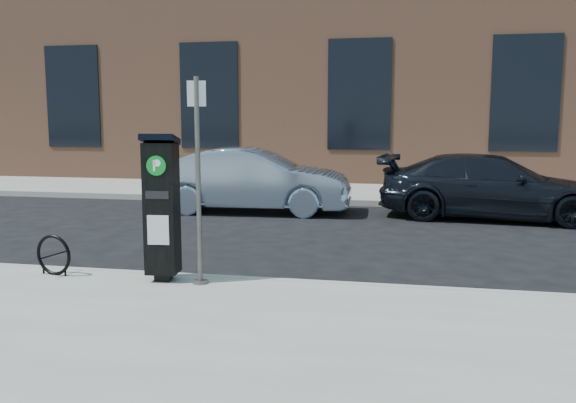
% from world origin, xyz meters
% --- Properties ---
extents(ground, '(120.00, 120.00, 0.00)m').
position_xyz_m(ground, '(0.00, 0.00, 0.00)').
color(ground, black).
rests_on(ground, ground).
extents(sidewalk_far, '(60.00, 12.00, 0.15)m').
position_xyz_m(sidewalk_far, '(0.00, 14.00, 0.07)').
color(sidewalk_far, gray).
rests_on(sidewalk_far, ground).
extents(curb_near, '(60.00, 0.12, 0.16)m').
position_xyz_m(curb_near, '(0.00, -0.02, 0.07)').
color(curb_near, '#9E9B93').
rests_on(curb_near, ground).
extents(curb_far, '(60.00, 0.12, 0.16)m').
position_xyz_m(curb_far, '(0.00, 8.02, 0.07)').
color(curb_far, '#9E9B93').
rests_on(curb_far, ground).
extents(building, '(28.00, 10.05, 8.25)m').
position_xyz_m(building, '(-0.00, 17.00, 4.15)').
color(building, '#9C6247').
rests_on(building, ground).
extents(parking_kiosk, '(0.48, 0.43, 1.93)m').
position_xyz_m(parking_kiosk, '(-1.49, -0.35, 1.14)').
color(parking_kiosk, black).
rests_on(parking_kiosk, sidewalk_near).
extents(sign_pole, '(0.23, 0.21, 2.64)m').
position_xyz_m(sign_pole, '(-0.97, -0.40, 1.46)').
color(sign_pole, '#554F4B').
rests_on(sign_pole, sidewalk_near).
extents(bike_rack, '(0.57, 0.14, 0.57)m').
position_xyz_m(bike_rack, '(-3.06, -0.40, 0.43)').
color(bike_rack, black).
rests_on(bike_rack, sidewalk_near).
extents(car_silver, '(4.77, 1.87, 1.55)m').
position_xyz_m(car_silver, '(-2.06, 6.45, 0.77)').
color(car_silver, '#808EA3').
rests_on(car_silver, ground).
extents(car_dark, '(5.19, 2.53, 1.46)m').
position_xyz_m(car_dark, '(3.48, 6.61, 0.73)').
color(car_dark, black).
rests_on(car_dark, ground).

